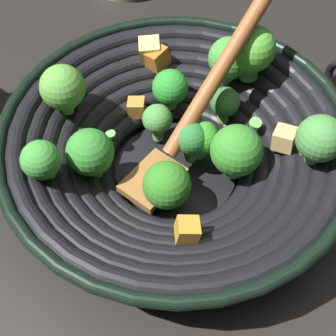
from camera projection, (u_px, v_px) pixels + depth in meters
name	position (u px, v px, depth m)	size (l,w,h in m)	color
ground_plane	(176.00, 173.00, 0.59)	(4.00, 4.00, 0.00)	black
wok	(177.00, 143.00, 0.55)	(0.40, 0.40, 0.21)	black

